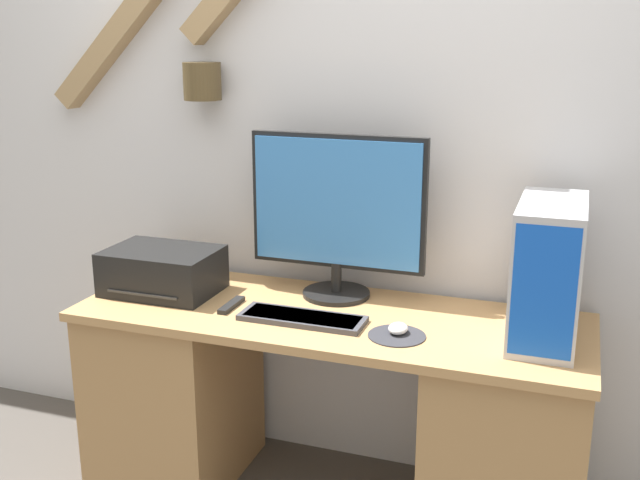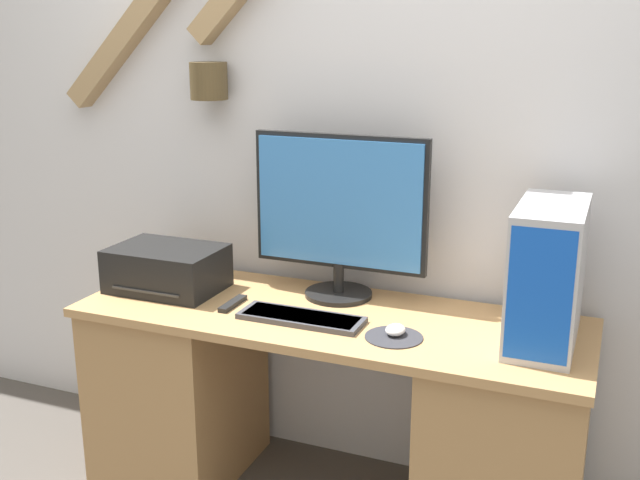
% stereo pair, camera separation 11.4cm
% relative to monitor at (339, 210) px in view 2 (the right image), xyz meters
% --- Properties ---
extents(wall_back, '(6.40, 0.19, 2.70)m').
position_rel_monitor_xyz_m(wall_back, '(0.02, 0.17, 0.32)').
color(wall_back, silver).
rests_on(wall_back, ground_plane).
extents(desk, '(1.71, 0.60, 0.72)m').
position_rel_monitor_xyz_m(desk, '(0.03, -0.18, -0.66)').
color(desk, tan).
rests_on(desk, ground_plane).
extents(monitor, '(0.63, 0.24, 0.58)m').
position_rel_monitor_xyz_m(monitor, '(0.00, 0.00, 0.00)').
color(monitor, black).
rests_on(monitor, desk).
extents(keyboard, '(0.41, 0.14, 0.02)m').
position_rel_monitor_xyz_m(keyboard, '(-0.03, -0.27, -0.30)').
color(keyboard, '#3D3D42').
rests_on(keyboard, desk).
extents(mousepad, '(0.18, 0.18, 0.00)m').
position_rel_monitor_xyz_m(mousepad, '(0.29, -0.29, -0.31)').
color(mousepad, '#2D2D33').
rests_on(mousepad, desk).
extents(mouse, '(0.06, 0.08, 0.03)m').
position_rel_monitor_xyz_m(mouse, '(0.29, -0.28, -0.30)').
color(mouse, silver).
rests_on(mouse, mousepad).
extents(computer_tower, '(0.19, 0.42, 0.43)m').
position_rel_monitor_xyz_m(computer_tower, '(0.72, -0.15, -0.10)').
color(computer_tower, '#B2B2B7').
rests_on(computer_tower, desk).
extents(printer, '(0.39, 0.29, 0.16)m').
position_rel_monitor_xyz_m(printer, '(-0.61, -0.17, -0.24)').
color(printer, black).
rests_on(printer, desk).
extents(remote_control, '(0.03, 0.15, 0.02)m').
position_rel_monitor_xyz_m(remote_control, '(-0.30, -0.24, -0.31)').
color(remote_control, black).
rests_on(remote_control, desk).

